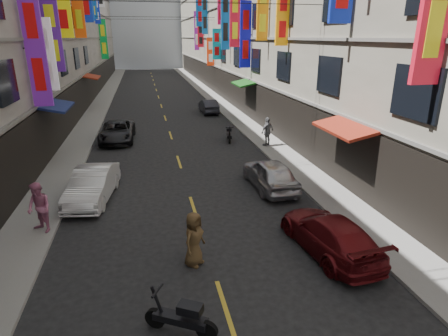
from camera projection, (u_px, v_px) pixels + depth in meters
name	position (u px, v px, depth m)	size (l,w,h in m)	color
sidewalk_left	(98.00, 108.00, 35.98)	(2.00, 90.00, 0.12)	slate
sidewalk_right	(220.00, 103.00, 38.35)	(2.00, 90.00, 0.12)	slate
building_row_right	(280.00, 4.00, 36.40)	(10.14, 90.00, 19.00)	gray
haze_block	(146.00, 14.00, 79.66)	(18.00, 8.00, 22.00)	#B0B9C4
street_awnings	(151.00, 102.00, 21.18)	(13.99, 35.20, 0.41)	#185316
lane_markings	(163.00, 111.00, 34.41)	(0.12, 80.20, 0.01)	gold
scooter_crossing	(182.00, 318.00, 8.54)	(1.62, 1.01, 1.14)	black
scooter_far_right	(229.00, 134.00, 24.57)	(0.61, 1.79, 1.14)	black
car_left_mid	(92.00, 185.00, 15.57)	(1.45, 4.15, 1.37)	silver
car_left_far	(117.00, 132.00, 24.50)	(2.10, 4.55, 1.26)	black
car_right_near	(329.00, 234.00, 11.82)	(1.72, 4.22, 1.22)	#5D1013
car_right_mid	(270.00, 174.00, 16.83)	(1.61, 3.99, 1.36)	#B1B1B6
car_right_far	(209.00, 106.00, 33.63)	(1.28, 3.68, 1.21)	#292A32
pedestrian_lfar	(39.00, 208.00, 12.71)	(0.87, 0.59, 1.78)	#BF658A
pedestrian_rfar	(267.00, 132.00, 22.97)	(1.03, 0.59, 1.77)	#5E5E60
pedestrian_crossing	(194.00, 239.00, 11.06)	(0.83, 0.57, 1.70)	#513B20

